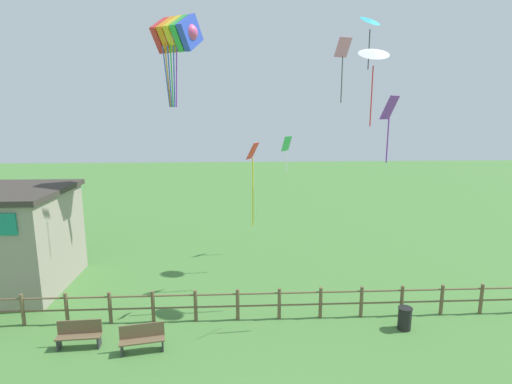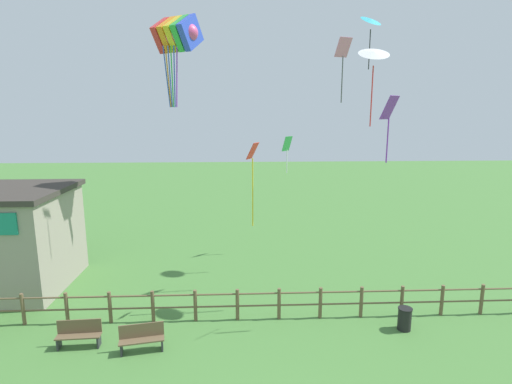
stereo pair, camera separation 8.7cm
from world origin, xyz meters
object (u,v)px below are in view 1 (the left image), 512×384
Objects in this scene: park_bench_near_fence at (142,338)px; kite_green_diamond at (287,148)px; park_bench_by_building at (79,334)px; kite_rainbow_parafoil at (177,34)px; kite_pink_diamond at (343,57)px; kite_red_diamond at (253,171)px; kite_white_delta at (374,55)px; kite_purple_streamer at (389,116)px; kite_cyan_delta at (370,22)px; trash_bin at (405,318)px.

park_bench_near_fence is 0.75× the size of kite_green_diamond.
park_bench_near_fence is at bearing -9.28° from park_bench_by_building.
kite_green_diamond is at bearing 28.25° from kite_rainbow_parafoil.
kite_pink_diamond reaches higher than park_bench_near_fence.
kite_white_delta is (4.71, 0.31, 4.46)m from kite_red_diamond.
park_bench_near_fence is 0.66× the size of kite_purple_streamer.
kite_green_diamond reaches higher than park_bench_by_building.
park_bench_near_fence is at bearing -142.55° from kite_cyan_delta.
park_bench_by_building is 0.49× the size of kite_white_delta.
kite_purple_streamer is at bearing -100.37° from kite_cyan_delta.
kite_pink_diamond reaches higher than kite_green_diamond.
kite_pink_diamond is at bearing 107.95° from kite_white_delta.
trash_bin is 0.32× the size of kite_pink_diamond.
kite_rainbow_parafoil is at bearing -151.75° from kite_green_diamond.
kite_pink_diamond is 3.52m from kite_cyan_delta.
kite_pink_diamond is (4.04, 2.38, 4.63)m from kite_red_diamond.
kite_cyan_delta reaches higher than kite_white_delta.
kite_rainbow_parafoil is (0.63, 6.85, 11.14)m from park_bench_near_fence.
kite_red_diamond is 9.98m from kite_cyan_delta.
kite_rainbow_parafoil is 1.51× the size of kite_pink_diamond.
kite_green_diamond reaches higher than park_bench_near_fence.
park_bench_near_fence is 1.02× the size of park_bench_by_building.
kite_rainbow_parafoil is 1.98× the size of kite_green_diamond.
park_bench_by_building is 13.38m from kite_purple_streamer.
kite_purple_streamer reaches higher than kite_red_diamond.
kite_green_diamond is at bearing 148.51° from kite_cyan_delta.
trash_bin is 0.34× the size of kite_cyan_delta.
kite_green_diamond is at bearing 111.35° from trash_bin.
park_bench_by_building is 0.64× the size of kite_purple_streamer.
kite_green_diamond is at bearing 48.28° from park_bench_by_building.
kite_purple_streamer is at bearing 6.02° from park_bench_by_building.
kite_rainbow_parafoil is at bearing 146.69° from trash_bin.
kite_red_diamond is at bearing 160.67° from trash_bin.
kite_green_diamond is at bearing 57.90° from park_bench_near_fence.
park_bench_by_building is at bearing -173.98° from kite_purple_streamer.
kite_red_diamond is 1.23× the size of kite_pink_diamond.
trash_bin is 8.09m from kite_red_diamond.
kite_rainbow_parafoil reaches higher than trash_bin.
kite_red_diamond is at bearing 22.38° from park_bench_by_building.
kite_green_diamond is at bearing 110.78° from kite_white_delta.
park_bench_near_fence is 13.48m from kite_white_delta.
kite_white_delta reaches higher than park_bench_by_building.
kite_rainbow_parafoil is 7.60m from kite_pink_diamond.
park_bench_near_fence is 7.27m from kite_red_diamond.
kite_green_diamond is (-1.83, 4.51, -4.31)m from kite_pink_diamond.
kite_green_diamond is 7.63m from kite_cyan_delta.
kite_green_diamond is (6.16, 9.82, 5.67)m from park_bench_near_fence.
kite_red_diamond is (3.95, 2.93, 5.35)m from park_bench_near_fence.
kite_rainbow_parafoil reaches higher than kite_white_delta.
kite_red_diamond reaches higher than park_bench_near_fence.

